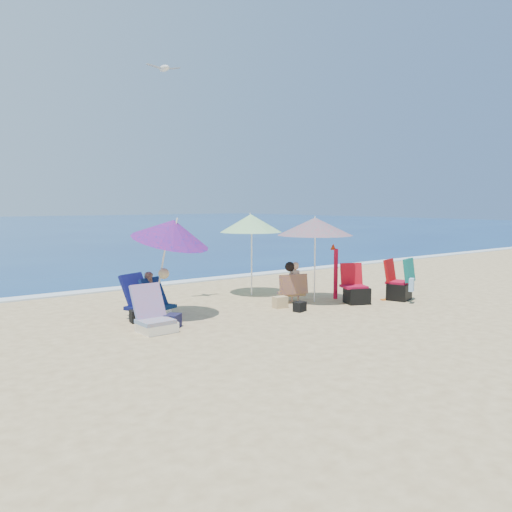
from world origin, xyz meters
TOP-DOWN VIEW (x-y plane):
  - ground at (0.00, 0.00)m, footprint 120.00×120.00m
  - foam at (0.00, 5.10)m, footprint 120.00×0.50m
  - umbrella_turquoise at (1.20, 0.84)m, footprint 2.09×2.09m
  - umbrella_striped at (0.62, 2.41)m, footprint 1.58×1.58m
  - umbrella_blue at (-2.07, 1.28)m, footprint 1.95×1.98m
  - furled_umbrella at (1.86, 0.85)m, footprint 0.16×0.22m
  - chair_navy at (-2.46, 1.66)m, footprint 0.88×0.91m
  - chair_rainbow at (-2.84, 0.52)m, footprint 0.62×0.73m
  - camp_chair_left at (1.81, 0.17)m, footprint 0.67×0.67m
  - camp_chair_right at (2.90, -0.16)m, footprint 0.69×0.94m
  - person_center at (0.80, 1.08)m, footprint 0.69×0.60m
  - person_left at (-2.28, 1.73)m, footprint 0.68×0.75m
  - bag_navy_a at (-2.46, 0.57)m, footprint 0.38×0.37m
  - bag_black_a at (-2.74, 1.34)m, footprint 0.34×0.28m
  - bag_tan at (0.17, 0.79)m, footprint 0.30×0.23m
  - bag_black_b at (0.25, 0.26)m, footprint 0.29×0.24m
  - orange_item at (2.62, 0.02)m, footprint 0.22×0.14m
  - seagull at (-1.62, 2.34)m, footprint 0.71×0.34m

SIDE VIEW (x-z plane):
  - ground at x=0.00m, z-range 0.00..0.00m
  - orange_item at x=2.62m, z-range 0.00..0.03m
  - foam at x=0.00m, z-range 0.00..0.04m
  - bag_black_b at x=0.25m, z-range 0.00..0.20m
  - bag_black_a at x=-2.74m, z-range 0.00..0.23m
  - bag_tan at x=0.17m, z-range 0.00..0.24m
  - bag_navy_a at x=-2.46m, z-range 0.00..0.24m
  - chair_rainbow at x=-2.84m, z-range -0.18..0.60m
  - chair_navy at x=-2.46m, z-range -0.19..0.63m
  - camp_chair_left at x=1.81m, z-range -0.17..0.69m
  - camp_chair_right at x=2.90m, z-range -0.13..0.82m
  - person_left at x=-2.28m, z-range -0.04..0.91m
  - person_center at x=0.80m, z-range -0.01..0.89m
  - furled_umbrella at x=1.86m, z-range 0.06..1.33m
  - umbrella_blue at x=-2.07m, z-range 0.65..2.67m
  - umbrella_turquoise at x=1.20m, z-range 0.72..2.62m
  - umbrella_striped at x=0.62m, z-range 0.73..2.68m
  - seagull at x=-1.62m, z-range 4.83..4.96m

